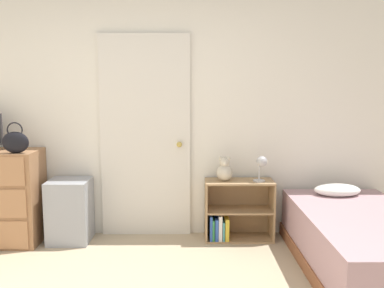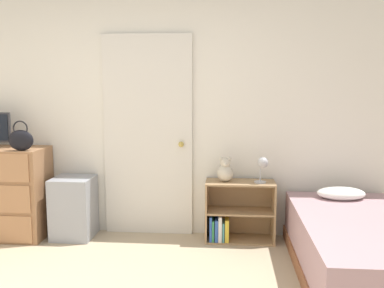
# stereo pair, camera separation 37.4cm
# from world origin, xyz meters

# --- Properties ---
(wall_back) EXTENTS (10.00, 0.06, 2.55)m
(wall_back) POSITION_xyz_m (0.00, 2.10, 1.27)
(wall_back) COLOR white
(wall_back) RESTS_ON ground_plane
(door_closed) EXTENTS (0.91, 0.09, 2.05)m
(door_closed) POSITION_xyz_m (-0.02, 2.04, 1.03)
(door_closed) COLOR silver
(door_closed) RESTS_ON ground_plane
(handbag) EXTENTS (0.25, 0.09, 0.29)m
(handbag) POSITION_xyz_m (-1.19, 1.66, 1.03)
(handbag) COLOR black
(handbag) RESTS_ON dresser
(storage_bin) EXTENTS (0.40, 0.40, 0.62)m
(storage_bin) POSITION_xyz_m (-0.76, 1.85, 0.31)
(storage_bin) COLOR #999EA8
(storage_bin) RESTS_ON ground_plane
(bookshelf) EXTENTS (0.68, 0.31, 0.60)m
(bookshelf) POSITION_xyz_m (0.86, 1.90, 0.25)
(bookshelf) COLOR tan
(bookshelf) RESTS_ON ground_plane
(teddy_bear) EXTENTS (0.16, 0.16, 0.25)m
(teddy_bear) POSITION_xyz_m (0.77, 1.89, 0.71)
(teddy_bear) COLOR beige
(teddy_bear) RESTS_ON bookshelf
(desk_lamp) EXTENTS (0.13, 0.13, 0.26)m
(desk_lamp) POSITION_xyz_m (1.13, 1.85, 0.78)
(desk_lamp) COLOR #B2B2B7
(desk_lamp) RESTS_ON bookshelf
(bed) EXTENTS (0.99, 1.88, 0.59)m
(bed) POSITION_xyz_m (1.86, 1.12, 0.24)
(bed) COLOR brown
(bed) RESTS_ON ground_plane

